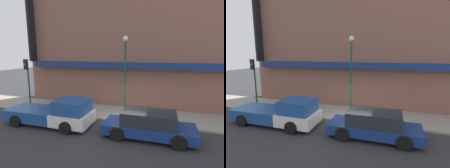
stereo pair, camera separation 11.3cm
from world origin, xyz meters
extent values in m
plane|color=#2D2D30|center=(0.00, 0.00, 0.00)|extent=(80.00, 80.00, 0.00)
cube|color=gray|center=(0.00, 1.65, 0.06)|extent=(36.00, 3.29, 0.12)
cube|color=brown|center=(0.00, 4.79, 5.11)|extent=(19.80, 3.00, 10.23)
cube|color=navy|center=(0.00, 2.99, 3.55)|extent=(18.22, 0.60, 0.50)
cube|color=black|center=(-9.40, 2.89, 6.99)|extent=(0.20, 0.80, 6.39)
cube|color=white|center=(-2.93, -1.53, 0.60)|extent=(2.26, 1.98, 0.72)
cube|color=#1E478C|center=(-2.93, -1.53, 1.35)|extent=(1.92, 1.82, 0.78)
cube|color=#1E478C|center=(-5.76, -1.53, 0.60)|extent=(3.39, 1.98, 0.72)
cylinder|color=black|center=(-2.87, -0.55, 0.37)|extent=(0.74, 0.22, 0.74)
cylinder|color=black|center=(-2.87, -2.52, 0.37)|extent=(0.74, 0.22, 0.74)
cylinder|color=black|center=(-6.38, -0.55, 0.37)|extent=(0.74, 0.22, 0.74)
cylinder|color=black|center=(-6.38, -2.52, 0.37)|extent=(0.74, 0.22, 0.74)
cube|color=navy|center=(1.62, -1.53, 0.49)|extent=(4.86, 1.76, 0.54)
cube|color=#23282D|center=(1.62, -1.53, 1.12)|extent=(2.82, 1.58, 0.70)
cylinder|color=black|center=(3.12, -0.65, 0.37)|extent=(0.74, 0.22, 0.74)
cylinder|color=black|center=(3.12, -2.41, 0.37)|extent=(0.74, 0.22, 0.74)
cylinder|color=black|center=(0.11, -0.65, 0.37)|extent=(0.74, 0.22, 0.74)
cylinder|color=black|center=(0.11, -2.41, 0.37)|extent=(0.74, 0.22, 0.74)
cylinder|color=red|center=(0.93, 0.58, 0.38)|extent=(0.19, 0.19, 0.53)
sphere|color=red|center=(0.93, 0.58, 0.72)|extent=(0.18, 0.18, 0.18)
cylinder|color=#1E4728|center=(-0.37, 1.40, 2.72)|extent=(0.14, 0.14, 5.20)
sphere|color=silver|center=(-0.37, 1.40, 5.50)|extent=(0.36, 0.36, 0.36)
cylinder|color=#1E4728|center=(-8.02, 0.59, 2.09)|extent=(0.12, 0.12, 3.94)
cube|color=black|center=(-8.02, 0.43, 3.66)|extent=(0.28, 0.20, 0.80)
sphere|color=green|center=(-8.02, 0.31, 3.66)|extent=(0.16, 0.16, 0.16)
camera|label=1|loc=(2.34, -10.57, 4.50)|focal=28.00mm
camera|label=2|loc=(2.45, -10.54, 4.50)|focal=28.00mm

